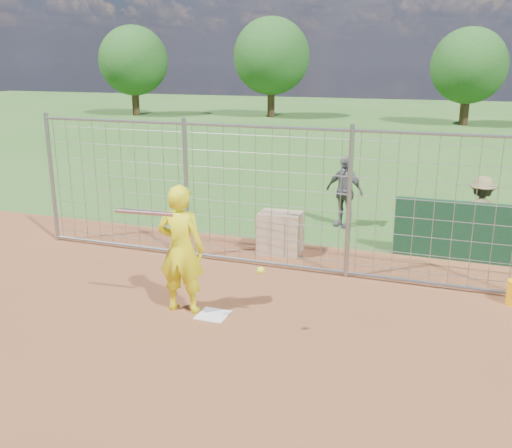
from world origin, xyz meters
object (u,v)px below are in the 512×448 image
at_px(equipment_bin, 280,233).
at_px(bystander_b, 344,192).
at_px(bystander_c, 480,214).
at_px(batter, 181,249).

bearing_deg(equipment_bin, bystander_b, 68.58).
xyz_separation_m(bystander_b, equipment_bin, (-0.76, -2.26, -0.39)).
bearing_deg(bystander_c, equipment_bin, 18.30).
distance_m(bystander_c, equipment_bin, 3.89).
distance_m(batter, bystander_c, 6.12).
height_order(batter, equipment_bin, batter).
bearing_deg(bystander_c, bystander_b, -19.47).
bearing_deg(batter, equipment_bin, -105.35).
xyz_separation_m(batter, bystander_c, (4.11, 4.53, -0.23)).
bearing_deg(bystander_b, bystander_c, 6.66).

